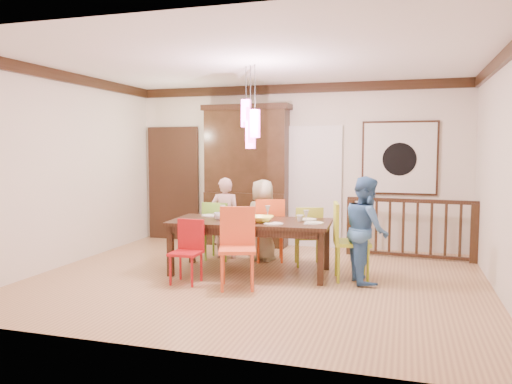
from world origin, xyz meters
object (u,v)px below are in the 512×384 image
(chair_far_left, at_px, (219,226))
(china_hutch, at_px, (247,175))
(chair_end_right, at_px, (352,236))
(balustrade, at_px, (410,227))
(person_far_left, at_px, (225,218))
(person_far_mid, at_px, (262,220))
(person_end_right, at_px, (366,229))
(dining_table, at_px, (251,226))

(chair_far_left, bearing_deg, china_hutch, -91.96)
(china_hutch, bearing_deg, chair_end_right, -42.96)
(chair_far_left, height_order, china_hutch, china_hutch)
(chair_end_right, distance_m, balustrade, 1.79)
(balustrade, height_order, person_far_left, person_far_left)
(person_far_mid, bearing_deg, china_hutch, -47.45)
(person_far_left, height_order, person_end_right, person_end_right)
(chair_far_left, height_order, chair_end_right, chair_end_right)
(person_far_left, xyz_separation_m, person_far_mid, (0.62, 0.00, -0.01))
(person_far_left, xyz_separation_m, person_end_right, (2.28, -0.84, 0.05))
(dining_table, relative_size, china_hutch, 0.90)
(chair_far_left, distance_m, china_hutch, 1.48)
(chair_end_right, relative_size, person_far_left, 0.80)
(dining_table, relative_size, person_end_right, 1.63)
(china_hutch, relative_size, person_end_right, 1.82)
(china_hutch, xyz_separation_m, person_end_right, (2.29, -2.01, -0.57))
(dining_table, xyz_separation_m, person_far_left, (-0.68, 0.82, -0.02))
(balustrade, xyz_separation_m, person_far_left, (-2.85, -0.82, 0.15))
(chair_end_right, bearing_deg, chair_far_left, 60.92)
(china_hutch, bearing_deg, person_far_mid, -61.48)
(person_far_mid, bearing_deg, dining_table, 108.19)
(dining_table, xyz_separation_m, person_far_mid, (-0.06, 0.82, -0.03))
(chair_end_right, xyz_separation_m, person_far_mid, (-1.47, 0.80, 0.04))
(person_far_left, bearing_deg, person_far_mid, 167.80)
(chair_far_left, bearing_deg, chair_end_right, 162.79)
(chair_far_left, xyz_separation_m, chair_end_right, (2.15, -0.68, 0.07))
(china_hutch, relative_size, person_far_left, 1.96)
(person_end_right, bearing_deg, person_far_mid, 43.04)
(chair_end_right, height_order, china_hutch, china_hutch)
(chair_end_right, relative_size, person_end_right, 0.74)
(chair_far_left, distance_m, person_end_right, 2.46)
(balustrade, relative_size, person_end_right, 1.44)
(dining_table, distance_m, person_far_left, 1.07)
(chair_far_left, bearing_deg, person_end_right, 162.98)
(balustrade, bearing_deg, person_end_right, -105.20)
(dining_table, height_order, balustrade, balustrade)
(person_far_left, bearing_deg, chair_far_left, 50.53)
(person_far_mid, xyz_separation_m, person_end_right, (1.66, -0.85, 0.06))
(balustrade, bearing_deg, dining_table, -139.21)
(dining_table, height_order, china_hutch, china_hutch)
(person_far_left, relative_size, person_end_right, 0.93)
(person_far_left, distance_m, person_far_mid, 0.62)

